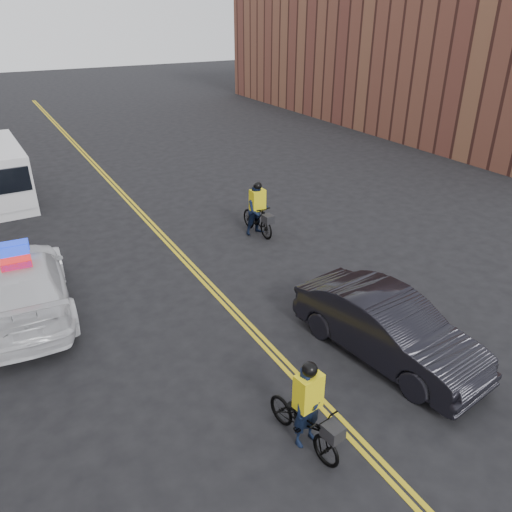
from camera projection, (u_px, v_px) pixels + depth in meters
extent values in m
plane|color=black|center=(273.00, 352.00, 11.20)|extent=(120.00, 120.00, 0.00)
cube|color=gold|center=(153.00, 229.00, 17.39)|extent=(0.10, 60.00, 0.01)
cube|color=gold|center=(157.00, 228.00, 17.46)|extent=(0.10, 60.00, 0.01)
cube|color=brown|center=(421.00, 31.00, 32.36)|extent=(12.00, 30.00, 11.00)
imported|color=silver|center=(23.00, 285.00, 12.40)|extent=(2.46, 5.37, 1.52)
cube|color=#0C26CC|center=(15.00, 254.00, 12.02)|extent=(0.72, 1.43, 0.16)
imported|color=black|center=(388.00, 328.00, 10.80)|extent=(2.20, 4.63, 1.47)
cube|color=silver|center=(6.00, 194.00, 17.90)|extent=(1.89, 0.83, 1.15)
cube|color=black|center=(4.00, 182.00, 17.35)|extent=(1.73, 0.15, 0.86)
cylinder|color=black|center=(33.00, 199.00, 19.13)|extent=(0.26, 0.68, 0.67)
cylinder|color=black|center=(20.00, 178.00, 21.47)|extent=(0.26, 0.68, 0.67)
imported|color=black|center=(307.00, 421.00, 8.73)|extent=(0.86, 1.84, 0.93)
imported|color=black|center=(307.00, 407.00, 8.58)|extent=(0.63, 0.46, 1.60)
cube|color=yellow|center=(308.00, 391.00, 8.43)|extent=(0.49, 0.37, 0.67)
sphere|color=black|center=(310.00, 370.00, 8.22)|extent=(0.27, 0.27, 0.27)
cube|color=black|center=(333.00, 432.00, 8.18)|extent=(0.33, 0.37, 0.25)
imported|color=black|center=(257.00, 219.00, 16.81)|extent=(0.59, 1.83, 1.09)
imported|color=black|center=(258.00, 210.00, 16.67)|extent=(0.84, 0.67, 1.68)
cube|color=yellow|center=(258.00, 200.00, 16.51)|extent=(0.49, 0.35, 0.71)
sphere|color=black|center=(258.00, 186.00, 16.29)|extent=(0.28, 0.28, 0.28)
cube|color=black|center=(268.00, 219.00, 16.21)|extent=(0.32, 0.36, 0.26)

